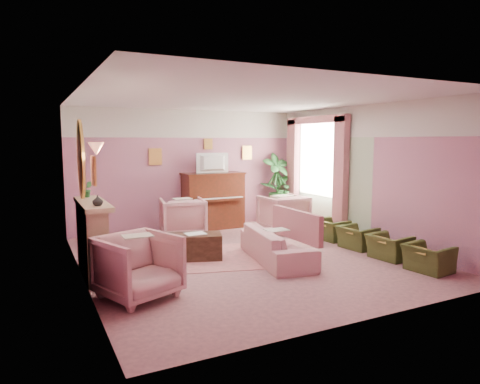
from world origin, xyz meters
name	(u,v)px	position (x,y,z in m)	size (l,w,h in m)	color
floor	(246,258)	(0.00, 0.00, 0.00)	(5.50, 6.00, 0.01)	#915F62
ceiling	(247,98)	(0.00, 0.00, 2.80)	(5.50, 6.00, 0.01)	silver
wall_back	(188,169)	(0.00, 3.00, 1.40)	(5.50, 0.02, 2.80)	#86567E
wall_front	(369,202)	(0.00, -3.00, 1.40)	(5.50, 0.02, 2.80)	#86567E
wall_left	(80,187)	(-2.75, 0.00, 1.40)	(0.02, 6.00, 2.80)	#86567E
wall_right	(366,174)	(2.75, 0.00, 1.40)	(0.02, 6.00, 2.80)	#86567E
picture_rail_band	(188,124)	(0.00, 2.99, 2.47)	(5.50, 0.01, 0.65)	beige
stripe_panel	(325,184)	(2.73, 1.30, 1.07)	(0.01, 3.00, 2.15)	#A2B693
fireplace_surround	(92,240)	(-2.59, 0.20, 0.55)	(0.30, 1.40, 1.10)	tan
fireplace_inset	(99,249)	(-2.49, 0.20, 0.40)	(0.18, 0.72, 0.68)	#242424
fire_ember	(102,260)	(-2.45, 0.20, 0.22)	(0.06, 0.54, 0.10)	orange
mantel_shelf	(92,204)	(-2.56, 0.20, 1.12)	(0.40, 1.55, 0.07)	tan
hearth	(107,272)	(-2.39, 0.20, 0.01)	(0.55, 1.50, 0.02)	tan
mirror_frame	(81,160)	(-2.70, 0.20, 1.80)	(0.04, 0.72, 1.20)	gold
mirror_glass	(83,159)	(-2.67, 0.20, 1.80)	(0.01, 0.60, 1.06)	silver
sconce_shade	(96,149)	(-2.62, -0.85, 1.98)	(0.20, 0.20, 0.16)	#F39769
piano	(213,201)	(0.50, 2.68, 0.65)	(1.40, 0.60, 1.30)	#4C2113
piano_keyshelf	(219,200)	(0.50, 2.33, 0.72)	(1.30, 0.12, 0.06)	#4C2113
piano_keys	(219,198)	(0.50, 2.33, 0.76)	(1.20, 0.08, 0.02)	silver
piano_top	(213,173)	(0.50, 2.68, 1.31)	(1.45, 0.65, 0.04)	#4C2113
television	(214,161)	(0.50, 2.63, 1.60)	(0.80, 0.12, 0.48)	#242424
print_back_left	(155,157)	(-0.80, 2.96, 1.72)	(0.30, 0.03, 0.38)	gold
print_back_right	(247,153)	(1.55, 2.96, 1.78)	(0.26, 0.03, 0.34)	gold
print_back_mid	(208,144)	(0.50, 2.96, 2.00)	(0.22, 0.03, 0.26)	gold
print_left_wall	(94,171)	(-2.71, -1.20, 1.72)	(0.03, 0.28, 0.36)	gold
window_blind	(318,157)	(2.70, 1.55, 1.70)	(0.03, 1.40, 1.80)	silver
curtain_left	(341,177)	(2.62, 0.63, 1.30)	(0.16, 0.34, 2.60)	#9D585F
curtain_right	(293,172)	(2.62, 2.47, 1.30)	(0.16, 0.34, 2.60)	#9D585F
pelmet	(316,120)	(2.62, 1.55, 2.56)	(0.16, 2.20, 0.16)	#9D585F
mantel_plant	(88,189)	(-2.55, 0.75, 1.29)	(0.16, 0.16, 0.28)	#235F29
mantel_vase	(98,201)	(-2.55, -0.30, 1.23)	(0.16, 0.16, 0.16)	beige
area_rug	(203,257)	(-0.70, 0.34, 0.01)	(2.50, 1.80, 0.01)	#B16567
coffee_table	(193,247)	(-0.89, 0.34, 0.23)	(1.00, 0.50, 0.45)	#301E13
table_paper	(195,234)	(-0.84, 0.34, 0.46)	(0.35, 0.28, 0.01)	white
sofa	(277,239)	(0.38, -0.40, 0.39)	(0.64, 1.91, 0.77)	#CA9192
sofa_throw	(296,225)	(0.78, -0.40, 0.60)	(0.10, 1.45, 0.53)	#9D585F
floral_armchair_left	(183,216)	(-0.48, 2.07, 0.47)	(0.91, 0.91, 0.95)	#CA9192
floral_armchair_right	(283,212)	(1.75, 1.54, 0.47)	(0.91, 0.91, 0.95)	#CA9192
floral_armchair_front	(138,263)	(-2.18, -1.10, 0.47)	(0.91, 0.91, 0.95)	#CA9192
olive_chair_a	(428,254)	(2.23, -2.02, 0.29)	(0.47, 0.67, 0.58)	#37421B
olive_chair_b	(389,243)	(2.23, -1.20, 0.29)	(0.47, 0.67, 0.58)	#37421B
olive_chair_c	(357,234)	(2.23, -0.38, 0.29)	(0.47, 0.67, 0.58)	#37421B
olive_chair_d	(330,226)	(2.23, 0.44, 0.29)	(0.47, 0.67, 0.58)	#37421B
side_table	(280,209)	(2.29, 2.55, 0.35)	(0.52, 0.52, 0.70)	beige
side_plant_big	(280,189)	(2.29, 2.55, 0.87)	(0.30, 0.30, 0.34)	#235F29
side_plant_small	(286,190)	(2.41, 2.45, 0.84)	(0.16, 0.16, 0.28)	#235F29
palm_pot	(276,215)	(2.26, 2.67, 0.17)	(0.34, 0.34, 0.34)	#974636
palm_plant	(277,181)	(2.26, 2.67, 1.06)	(0.76, 0.76, 1.44)	#235F29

